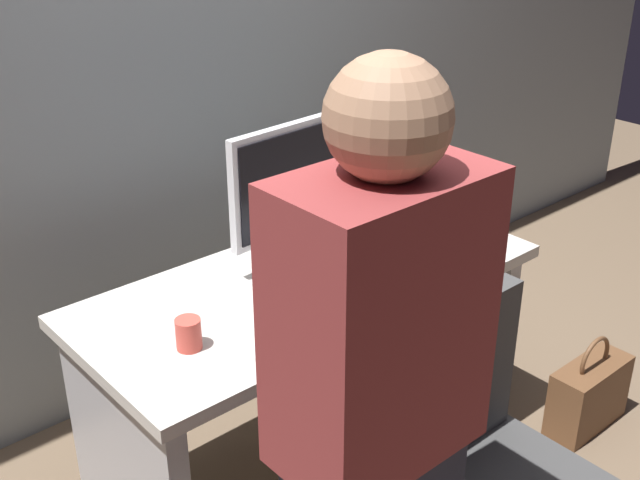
% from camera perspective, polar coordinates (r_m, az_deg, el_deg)
% --- Properties ---
extents(ground_plane, '(9.00, 9.00, 0.00)m').
position_cam_1_polar(ground_plane, '(2.92, -0.67, -15.41)').
color(ground_plane, brown).
extents(desk, '(1.47, 0.67, 0.73)m').
position_cam_1_polar(desk, '(2.61, -0.73, -7.00)').
color(desk, beige).
rests_on(desk, ground).
extents(person_at_desk, '(0.40, 0.24, 1.64)m').
position_cam_1_polar(person_at_desk, '(1.66, 3.96, -14.65)').
color(person_at_desk, '#262838').
rests_on(person_at_desk, ground).
extents(monitor, '(0.54, 0.15, 0.46)m').
position_cam_1_polar(monitor, '(2.54, -1.54, 4.14)').
color(monitor, silver).
rests_on(monitor, desk).
extents(keyboard, '(0.43, 0.14, 0.02)m').
position_cam_1_polar(keyboard, '(2.40, 0.88, -3.77)').
color(keyboard, white).
rests_on(keyboard, desk).
extents(mouse, '(0.06, 0.10, 0.03)m').
position_cam_1_polar(mouse, '(2.57, 6.07, -1.60)').
color(mouse, black).
rests_on(mouse, desk).
extents(cup_near_keyboard, '(0.07, 0.07, 0.09)m').
position_cam_1_polar(cup_near_keyboard, '(2.17, -9.35, -6.62)').
color(cup_near_keyboard, '#D84C3F').
rests_on(cup_near_keyboard, desk).
extents(book_stack, '(0.21, 0.17, 0.11)m').
position_cam_1_polar(book_stack, '(2.83, 3.07, 2.01)').
color(book_stack, '#3359A5').
rests_on(book_stack, desk).
extents(cell_phone, '(0.08, 0.15, 0.01)m').
position_cam_1_polar(cell_phone, '(2.66, 9.45, -1.12)').
color(cell_phone, black).
rests_on(cell_phone, desk).
extents(handbag, '(0.34, 0.14, 0.38)m').
position_cam_1_polar(handbag, '(3.15, 18.58, -10.35)').
color(handbag, brown).
rests_on(handbag, ground).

